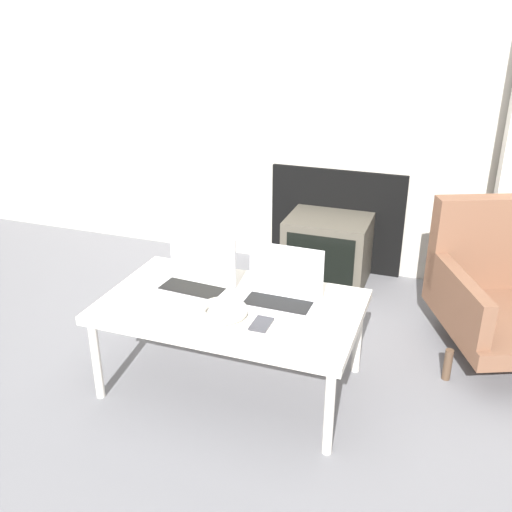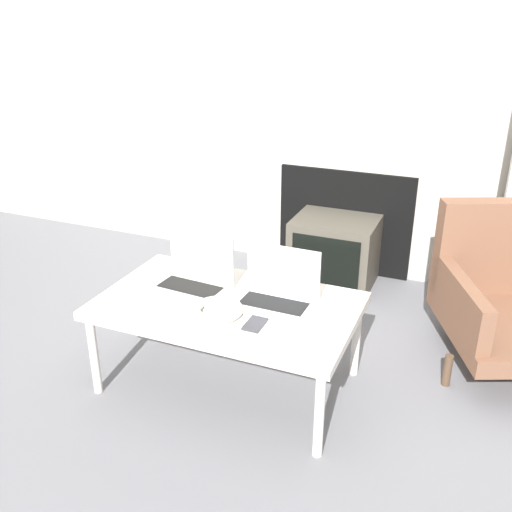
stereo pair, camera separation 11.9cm
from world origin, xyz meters
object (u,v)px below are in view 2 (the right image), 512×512
at_px(armchair, 509,291).
at_px(laptop_right, 277,292).
at_px(laptop_left, 195,276).
at_px(headphones, 218,310).
at_px(tv, 334,251).
at_px(phone, 257,322).

bearing_deg(armchair, laptop_right, -167.00).
bearing_deg(laptop_left, laptop_right, 4.10).
xyz_separation_m(laptop_right, armchair, (0.87, 0.65, -0.13)).
xyz_separation_m(laptop_left, headphones, (0.19, -0.17, -0.03)).
xyz_separation_m(laptop_right, tv, (-0.05, 1.06, -0.25)).
bearing_deg(phone, armchair, 43.02).
relative_size(laptop_right, armchair, 0.37).
bearing_deg(tv, phone, -88.48).
height_order(laptop_left, armchair, armchair).
bearing_deg(laptop_right, phone, -93.72).
relative_size(laptop_left, headphones, 1.64).
xyz_separation_m(phone, armchair, (0.89, 0.83, -0.09)).
xyz_separation_m(phone, tv, (-0.03, 1.24, -0.20)).
height_order(tv, armchair, armchair).
height_order(laptop_right, phone, laptop_right).
xyz_separation_m(laptop_left, phone, (0.36, -0.18, -0.05)).
bearing_deg(phone, laptop_left, 153.67).
bearing_deg(phone, tv, 91.52).
relative_size(headphones, armchair, 0.24).
bearing_deg(laptop_left, phone, -22.25).
bearing_deg(headphones, phone, -3.16).
bearing_deg(laptop_left, tv, 76.83).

